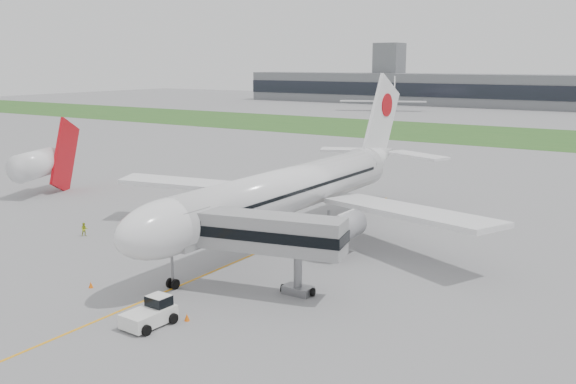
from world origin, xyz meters
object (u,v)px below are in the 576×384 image
Objects in this scene: pushback_tug at (152,312)px; jet_bridge at (251,232)px; airliner at (294,188)px; ground_crew_near at (157,308)px; neighbor_aircraft at (40,163)px.

jet_bridge reaches higher than pushback_tug.
airliner is 28.08× the size of ground_crew_near.
airliner is at bearing -116.00° from ground_crew_near.
pushback_tug reaches higher than ground_crew_near.
ground_crew_near is at bearing -116.64° from jet_bridge.
jet_bridge is at bearing -138.75° from ground_crew_near.
ground_crew_near is (-2.31, -9.05, -4.26)m from jet_bridge.
pushback_tug is 55.13m from neighbor_aircraft.
pushback_tug is at bearing -81.39° from airliner.
jet_bridge is at bearing -40.94° from neighbor_aircraft.
ground_crew_near is at bearing -81.55° from airliner.
airliner is 44.31m from neighbor_aircraft.
neighbor_aircraft is (-50.42, 16.43, -0.55)m from jet_bridge.
neighbor_aircraft is (-44.30, -0.22, -0.99)m from airliner.
airliner is at bearing 101.63° from pushback_tug.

